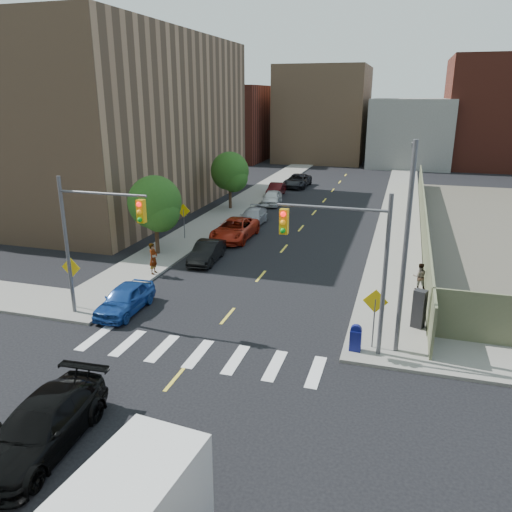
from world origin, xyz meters
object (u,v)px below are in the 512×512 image
Objects in this scene: parked_car_red at (235,229)px; pedestrian_west at (153,258)px; parked_car_white at (272,198)px; pedestrian_east at (420,277)px; parked_car_silver at (253,217)px; parked_car_blue at (125,299)px; black_sedan at (42,426)px; parked_car_grey at (297,181)px; payphone at (419,309)px; parked_car_maroon at (276,190)px; mailbox at (356,338)px; parked_car_black at (207,252)px.

pedestrian_west is (-2.10, -9.07, 0.33)m from parked_car_red.
pedestrian_east is (13.92, -20.14, 0.21)m from parked_car_white.
parked_car_silver is 3.05× the size of pedestrian_east.
pedestrian_east is at bearing 24.72° from parked_car_blue.
pedestrian_east is at bearing -28.09° from parked_car_red.
pedestrian_east is (11.42, 16.99, 0.14)m from black_sedan.
parked_car_grey is at bearing 89.22° from black_sedan.
parked_car_red reaches higher than parked_car_grey.
payphone reaches higher than parked_car_red.
parked_car_grey reaches higher than parked_car_silver.
parked_car_white is at bearing -90.27° from parked_car_grey.
pedestrian_east is (14.70, -24.84, 0.23)m from parked_car_maroon.
parked_car_blue is 18.96m from parked_car_silver.
parked_car_grey is at bearing 87.26° from parked_car_blue.
parked_car_white is 3.55× the size of mailbox.
parked_car_silver is 2.46× the size of pedestrian_west.
mailbox is 8.54m from pedestrian_east.
parked_car_silver is (0.00, 10.29, 0.00)m from parked_car_black.
parked_car_silver is 22.64m from mailbox.
parked_car_silver is at bearing 90.12° from parked_car_red.
parked_car_white is at bearing 90.46° from black_sedan.
payphone is at bearing -29.36° from parked_car_black.
mailbox is (11.24, -28.24, 0.01)m from parked_car_white.
mailbox is 4.07m from payphone.
parked_car_red is 9.32m from pedestrian_west.
parked_car_blue is at bearing -91.80° from parked_car_maroon.
parked_car_red is 4.74× the size of mailbox.
parked_car_white reaches higher than parked_car_blue.
parked_car_blue is 16.03m from pedestrian_east.
parked_car_maroon is 2.18× the size of pedestrian_west.
mailbox is at bearing -72.93° from parked_car_grey.
parked_car_black is at bearing -88.19° from parked_car_grey.
parked_car_black is 14.82m from payphone.
parked_car_maroon is 2.70× the size of pedestrian_east.
pedestrian_east reaches higher than parked_car_red.
parked_car_blue is at bearing -96.72° from parked_car_white.
parked_car_silver is 13.87m from pedestrian_west.
parked_car_silver is 8.32m from parked_car_white.
black_sedan is 3.48× the size of pedestrian_east.
black_sedan is at bearing -75.00° from parked_car_blue.
pedestrian_west is at bearing -99.94° from parked_car_silver.
parked_car_silver is 3.99× the size of mailbox.
payphone is at bearing 6.87° from parked_car_blue.
payphone reaches higher than mailbox.
parked_car_silver is 2.56× the size of payphone.
parked_car_white is 24.48m from pedestrian_east.
pedestrian_east is at bearing -42.67° from parked_car_silver.
parked_car_black is 18.64m from black_sedan.
parked_car_blue is 0.88× the size of parked_car_silver.
pedestrian_west is (-1.58, -22.01, 0.39)m from parked_car_white.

